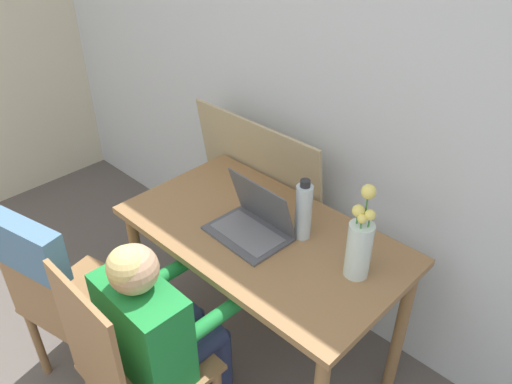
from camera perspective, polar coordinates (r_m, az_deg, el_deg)
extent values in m
cube|color=silver|center=(2.10, 10.92, 12.90)|extent=(6.40, 0.05, 2.50)
cube|color=olive|center=(2.01, 0.72, -4.89)|extent=(1.16, 0.65, 0.03)
cylinder|color=olive|center=(2.44, -13.10, -9.08)|extent=(0.05, 0.05, 0.71)
cylinder|color=olive|center=(2.68, -3.49, -3.58)|extent=(0.05, 0.05, 0.71)
cylinder|color=olive|center=(2.22, 16.14, -14.94)|extent=(0.05, 0.05, 0.71)
cube|color=olive|center=(1.99, -11.91, -18.99)|extent=(0.41, 0.41, 0.02)
cube|color=olive|center=(1.74, -18.32, -16.66)|extent=(0.38, 0.02, 0.51)
cylinder|color=olive|center=(2.30, -10.20, -17.48)|extent=(0.04, 0.04, 0.40)
cube|color=olive|center=(2.30, -18.91, -11.48)|extent=(0.48, 0.48, 0.02)
cube|color=olive|center=(2.05, -24.17, -9.09)|extent=(0.37, 0.10, 0.51)
cylinder|color=olive|center=(2.42, -12.20, -14.37)|extent=(0.04, 0.04, 0.40)
cylinder|color=olive|center=(2.61, -17.86, -11.12)|extent=(0.04, 0.04, 0.40)
cylinder|color=olive|center=(2.29, -18.16, -19.43)|extent=(0.04, 0.04, 0.40)
cylinder|color=olive|center=(2.49, -23.66, -15.47)|extent=(0.04, 0.04, 0.40)
cube|color=slate|center=(1.95, -25.28, -5.42)|extent=(0.40, 0.16, 0.20)
cube|color=#1E8438|center=(1.83, -12.66, -15.05)|extent=(0.36, 0.19, 0.39)
sphere|color=tan|center=(1.64, -13.84, -8.57)|extent=(0.17, 0.17, 0.17)
sphere|color=#D8BC72|center=(1.62, -14.39, -8.26)|extent=(0.14, 0.14, 0.14)
cylinder|color=navy|center=(1.97, -7.12, -17.84)|extent=(0.09, 0.28, 0.09)
cylinder|color=navy|center=(2.06, -10.02, -15.25)|extent=(0.09, 0.28, 0.09)
cylinder|color=navy|center=(2.20, -3.69, -19.56)|extent=(0.07, 0.07, 0.42)
cylinder|color=navy|center=(2.28, -6.51, -17.21)|extent=(0.07, 0.07, 0.42)
cylinder|color=#1E8438|center=(1.81, -4.33, -13.97)|extent=(0.06, 0.24, 0.06)
cylinder|color=#1E8438|center=(1.99, -10.18, -9.25)|extent=(0.06, 0.24, 0.06)
cube|color=#4C4C51|center=(1.98, -1.01, -4.81)|extent=(0.33, 0.24, 0.01)
cube|color=slate|center=(1.97, -1.01, -4.68)|extent=(0.28, 0.17, 0.00)
cube|color=#4C4C51|center=(1.95, 0.65, -1.29)|extent=(0.32, 0.09, 0.21)
cube|color=black|center=(1.96, 0.72, -1.22)|extent=(0.29, 0.07, 0.19)
cylinder|color=silver|center=(1.78, 11.66, -6.52)|extent=(0.09, 0.09, 0.22)
cylinder|color=#3D7A38|center=(1.74, 12.46, -5.53)|extent=(0.01, 0.01, 0.22)
sphere|color=#EFDB66|center=(1.68, 12.91, -2.58)|extent=(0.04, 0.04, 0.04)
cylinder|color=#3D7A38|center=(1.74, 12.16, -4.04)|extent=(0.01, 0.01, 0.30)
sphere|color=#EFDB66|center=(1.66, 12.75, 0.04)|extent=(0.05, 0.05, 0.05)
cylinder|color=#3D7A38|center=(1.75, 11.20, -5.14)|extent=(0.01, 0.01, 0.23)
sphere|color=#EFDB66|center=(1.68, 11.61, -2.12)|extent=(0.04, 0.04, 0.04)
cylinder|color=#3D7A38|center=(1.73, 11.61, -5.86)|extent=(0.01, 0.01, 0.21)
sphere|color=#EFDB66|center=(1.67, 12.02, -3.03)|extent=(0.03, 0.03, 0.03)
cylinder|color=silver|center=(1.91, 5.44, -2.28)|extent=(0.07, 0.07, 0.23)
cylinder|color=#262628|center=(1.84, 5.65, 0.98)|extent=(0.04, 0.04, 0.03)
cube|color=tan|center=(2.56, 0.74, -1.63)|extent=(0.77, 0.15, 0.99)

